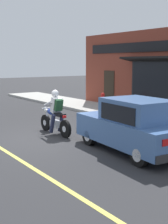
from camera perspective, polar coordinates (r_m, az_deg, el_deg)
The scene contains 6 objects.
ground_plane at distance 10.89m, azimuth -6.59°, elevation -4.75°, with size 80.00×80.00×0.00m, color #2B2B2D.
sidewalk_curb at distance 16.30m, azimuth 5.00°, elevation 0.17°, with size 2.60×22.00×0.14m, color #ADAAA3.
storefront_building at distance 16.30m, azimuth 11.99°, elevation 7.21°, with size 1.25×10.52×4.20m.
motorcycle_with_rider at distance 11.32m, azimuth -5.28°, elevation -0.70°, with size 0.56×2.02×1.62m.
car_hatchback at distance 9.18m, azimuth 8.99°, elevation -2.52°, with size 1.93×3.89×1.57m.
fire_hydrant at distance 16.32m, azimuth 3.45°, elevation 1.98°, with size 0.36×0.24×0.88m.
Camera 1 is at (-5.02, -9.30, 2.60)m, focal length 50.00 mm.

